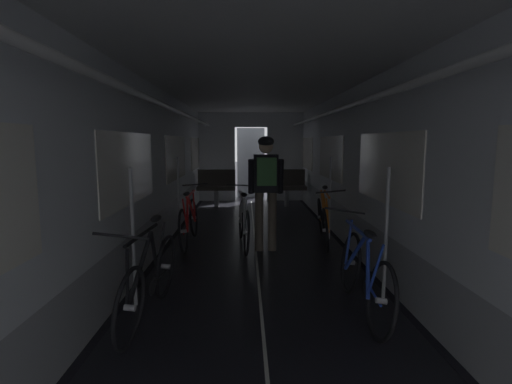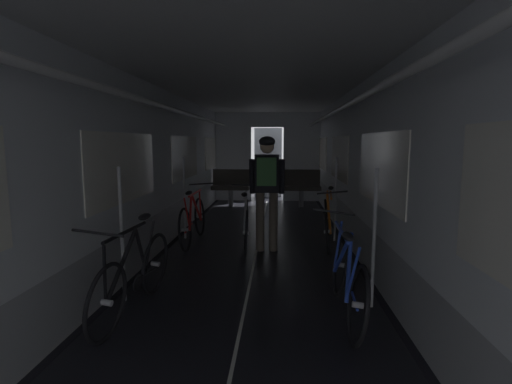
{
  "view_description": "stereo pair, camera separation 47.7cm",
  "coord_description": "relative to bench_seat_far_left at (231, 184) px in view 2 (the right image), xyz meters",
  "views": [
    {
      "loc": [
        -0.14,
        -1.63,
        1.65
      ],
      "look_at": [
        0.0,
        3.86,
        0.92
      ],
      "focal_mm": 26.79,
      "sensor_mm": 36.0,
      "label": 1
    },
    {
      "loc": [
        0.33,
        -1.62,
        1.65
      ],
      "look_at": [
        0.0,
        3.86,
        0.92
      ],
      "focal_mm": 26.79,
      "sensor_mm": 36.0,
      "label": 2
    }
  ],
  "objects": [
    {
      "name": "bicycle_blue",
      "position": [
        1.89,
        -6.2,
        -0.19
      ],
      "size": [
        0.44,
        1.69,
        0.96
      ],
      "color": "black",
      "rests_on": "ground"
    },
    {
      "name": "bicycle_orange",
      "position": [
        2.01,
        -3.63,
        -0.19
      ],
      "size": [
        0.44,
        1.69,
        0.95
      ],
      "color": "black",
      "rests_on": "ground"
    },
    {
      "name": "bicycle_black",
      "position": [
        -0.14,
        -6.27,
        -0.19
      ],
      "size": [
        0.44,
        1.69,
        0.95
      ],
      "color": "black",
      "rests_on": "ground"
    },
    {
      "name": "bicycle_red",
      "position": [
        -0.16,
        -3.66,
        -0.18
      ],
      "size": [
        0.44,
        1.69,
        0.95
      ],
      "color": "black",
      "rests_on": "ground"
    },
    {
      "name": "bench_seat_far_right",
      "position": [
        1.8,
        0.0,
        0.0
      ],
      "size": [
        0.98,
        0.51,
        0.95
      ],
      "color": "gray",
      "rests_on": "ground"
    },
    {
      "name": "person_cyclist_aisle",
      "position": [
        1.05,
        -4.05,
        0.5
      ],
      "size": [
        0.53,
        0.39,
        1.73
      ],
      "color": "brown",
      "rests_on": "ground"
    },
    {
      "name": "train_car_shell",
      "position": [
        0.9,
        -4.47,
        1.13
      ],
      "size": [
        3.14,
        12.34,
        2.57
      ],
      "color": "black",
      "rests_on": "ground"
    },
    {
      "name": "bench_seat_far_left",
      "position": [
        0.0,
        0.0,
        0.0
      ],
      "size": [
        0.98,
        0.51,
        0.95
      ],
      "color": "gray",
      "rests_on": "ground"
    },
    {
      "name": "bicycle_silver_in_aisle",
      "position": [
        0.72,
        -3.79,
        -0.18
      ],
      "size": [
        0.44,
        1.69,
        0.94
      ],
      "color": "black",
      "rests_on": "ground"
    }
  ]
}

